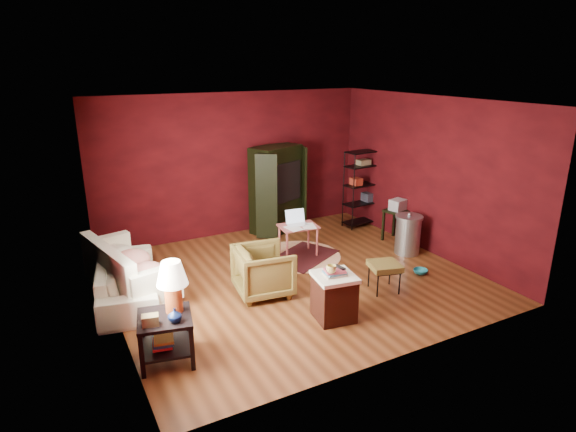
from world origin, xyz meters
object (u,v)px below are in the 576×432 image
(hamper, at_px, (334,296))
(wire_shelving, at_px, (363,185))
(side_table, at_px, (169,302))
(tv_armoire, at_px, (277,188))
(laptop_desk, at_px, (298,229))
(sofa, at_px, (126,272))
(armchair, at_px, (263,269))

(hamper, xyz_separation_m, wire_shelving, (2.67, 3.02, 0.54))
(side_table, relative_size, tv_armoire, 0.68)
(hamper, height_order, wire_shelving, wire_shelving)
(tv_armoire, xyz_separation_m, wire_shelving, (1.75, -0.52, -0.03))
(laptop_desk, relative_size, tv_armoire, 0.47)
(hamper, distance_m, tv_armoire, 3.70)
(sofa, distance_m, armchair, 2.02)
(armchair, height_order, wire_shelving, wire_shelving)
(laptop_desk, height_order, wire_shelving, wire_shelving)
(side_table, height_order, wire_shelving, wire_shelving)
(tv_armoire, bearing_deg, side_table, -154.13)
(side_table, xyz_separation_m, wire_shelving, (4.85, 2.87, 0.16))
(sofa, relative_size, tv_armoire, 1.17)
(armchair, bearing_deg, hamper, -147.14)
(side_table, relative_size, laptop_desk, 1.46)
(armchair, bearing_deg, tv_armoire, -23.39)
(side_table, height_order, laptop_desk, side_table)
(tv_armoire, bearing_deg, sofa, -176.09)
(side_table, distance_m, tv_armoire, 4.61)
(armchair, distance_m, tv_armoire, 2.87)
(side_table, distance_m, hamper, 2.22)
(sofa, distance_m, hamper, 3.07)
(wire_shelving, bearing_deg, side_table, -154.02)
(hamper, bearing_deg, armchair, 115.31)
(hamper, height_order, tv_armoire, tv_armoire)
(side_table, bearing_deg, sofa, 95.47)
(hamper, relative_size, laptop_desk, 0.90)
(side_table, bearing_deg, wire_shelving, 30.62)
(sofa, bearing_deg, armchair, -105.03)
(side_table, xyz_separation_m, tv_armoire, (3.11, 3.40, 0.19))
(side_table, bearing_deg, tv_armoire, 47.56)
(laptop_desk, xyz_separation_m, wire_shelving, (2.01, 0.83, 0.37))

